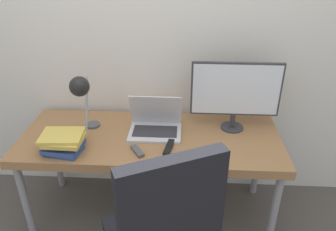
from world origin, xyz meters
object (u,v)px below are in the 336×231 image
Objects in this scene: laptop at (155,125)px; game_controller at (51,149)px; desk_lamp at (81,91)px; monitor at (236,92)px; book_stack at (63,143)px.

game_controller is at bearing -156.03° from laptop.
desk_lamp is at bearing 45.64° from game_controller.
monitor reaches higher than game_controller.
laptop is 2.53× the size of game_controller.
monitor is 1.36× the size of desk_lamp.
desk_lamp is (-0.46, -0.10, 0.29)m from laptop.
laptop is 0.59m from monitor.
laptop is at bearing 26.41° from book_stack.
desk_lamp is 0.41m from game_controller.
desk_lamp reaches higher than book_stack.
desk_lamp is 1.65× the size of book_stack.
laptop is at bearing -171.17° from monitor.
game_controller is (-0.18, -0.18, -0.32)m from desk_lamp.
book_stack reaches higher than game_controller.
game_controller is at bearing -174.11° from book_stack.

